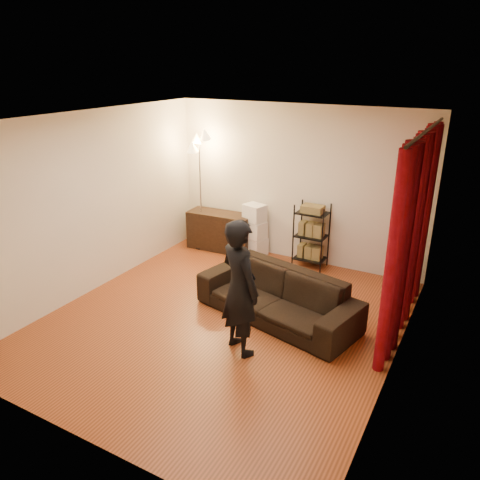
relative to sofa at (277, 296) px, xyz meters
The scene contains 14 objects.
floor 0.82m from the sofa, 145.26° to the right, with size 5.00×5.00×0.00m, color #9C4621.
ceiling 2.48m from the sofa, 145.26° to the right, with size 5.00×5.00×0.00m, color white.
wall_back 2.39m from the sofa, 106.44° to the left, with size 5.00×5.00×0.00m, color beige.
wall_front 3.16m from the sofa, 101.83° to the right, with size 5.00×5.00×0.00m, color beige.
wall_left 3.07m from the sofa, behind, with size 5.00×5.00×0.00m, color beige.
wall_right 1.97m from the sofa, 14.53° to the right, with size 5.00×5.00×0.00m, color beige.
curtain_rod 2.81m from the sofa, 24.49° to the left, with size 0.04×0.04×2.65m, color black.
curtain 1.92m from the sofa, 24.77° to the left, with size 0.22×2.65×2.55m, color maroon, non-canonical shape.
sofa is the anchor object (origin of this frame).
person 1.06m from the sofa, 94.97° to the right, with size 0.62×0.41×1.70m, color black.
media_cabinet 2.68m from the sofa, 137.87° to the left, with size 1.22×0.46×0.71m, color black.
storage_boxes 2.30m from the sofa, 124.76° to the left, with size 0.38×0.31×0.95m, color white, non-canonical shape.
wire_shelf 1.88m from the sofa, 96.83° to the left, with size 0.51×0.36×1.12m, color black, non-canonical shape.
floor_lamp 2.99m from the sofa, 143.99° to the left, with size 0.39×0.39×2.15m, color silver, non-canonical shape.
Camera 1 is at (2.91, -4.80, 3.35)m, focal length 35.00 mm.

